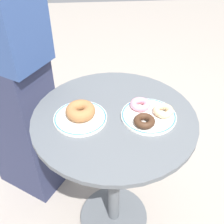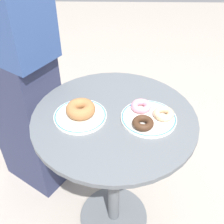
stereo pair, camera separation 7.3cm
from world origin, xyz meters
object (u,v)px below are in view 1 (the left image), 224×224
Objects in this scene: cafe_table at (114,160)px; plate_left at (80,118)px; donut_glazed at (163,111)px; person_figure at (2,57)px; plate_right at (149,116)px; donut_chocolate at (144,121)px; donut_pink_frosted at (140,104)px; donut_cinnamon at (81,110)px.

plate_left reaches higher than cafe_table.
plate_left is 0.31m from donut_glazed.
person_figure is at bearing 146.90° from cafe_table.
donut_chocolate is (-0.03, -0.05, 0.02)m from plate_right.
donut_pink_frosted is (-0.03, 0.05, 0.02)m from plate_right.
person_figure is (-0.33, 0.30, 0.07)m from donut_cinnamon.
cafe_table is 0.28m from plate_left.
donut_cinnamon reaches higher than plate_right.
plate_right reaches higher than cafe_table.
donut_chocolate is (0.10, -0.06, 0.27)m from cafe_table.
donut_chocolate is (0.23, -0.06, 0.02)m from plate_left.
plate_left is 0.23m from donut_pink_frosted.
donut_cinnamon reaches higher than donut_pink_frosted.
plate_left is 0.12× the size of person_figure.
donut_pink_frosted is at bearing 117.99° from plate_right.
plate_right is 0.25m from donut_cinnamon.
person_figure is (-0.33, 0.31, 0.10)m from plate_left.
cafe_table is 0.31m from donut_cinnamon.
donut_glazed is (0.31, -0.01, -0.01)m from donut_cinnamon.
plate_left is (-0.13, -0.01, 0.25)m from cafe_table.
donut_chocolate is at bearing -13.70° from plate_left.
donut_cinnamon is at bearing 176.26° from plate_right.
donut_chocolate is 0.05× the size of person_figure.
donut_cinnamon is at bearing 164.07° from donut_chocolate.
cafe_table is 6.52× the size of donut_cinnamon.
person_figure reaches higher than donut_glazed.
donut_glazed is 0.71m from person_figure.
cafe_table is 0.28m from plate_right.
donut_pink_frosted is at bearing 90.18° from donut_chocolate.
cafe_table is 9.32× the size of donut_pink_frosted.
person_figure is at bearing 151.79° from plate_right.
cafe_table is at bearing 148.15° from donut_chocolate.
donut_glazed is (0.31, -0.00, 0.02)m from plate_left.
donut_cinnamon is 0.31m from donut_glazed.
plate_left is 0.24m from donut_chocolate.
plate_right is 1.87× the size of donut_cinnamon.
person_figure is at bearing 138.31° from donut_cinnamon.
plate_left is 2.56× the size of donut_chocolate.
plate_right is 2.68× the size of donut_chocolate.
plate_right is 0.06m from donut_glazed.
cafe_table is at bearing 3.36° from plate_left.
cafe_table is 0.29m from donut_pink_frosted.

